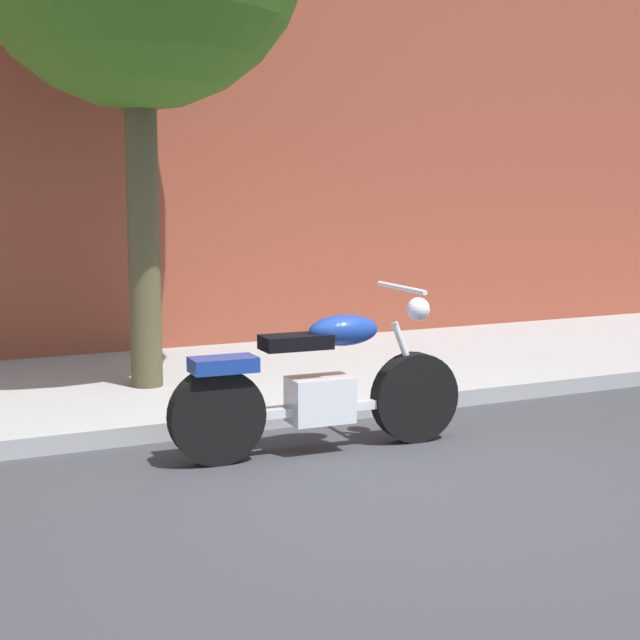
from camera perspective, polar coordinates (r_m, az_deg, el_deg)
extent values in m
plane|color=#38383D|center=(6.31, 3.76, -9.14)|extent=(60.00, 60.00, 0.00)
cube|color=#9D9D9D|center=(8.92, -5.64, -3.62)|extent=(20.58, 3.18, 0.14)
cylinder|color=black|center=(7.03, 5.66, -4.61)|extent=(0.66, 0.17, 0.66)
cylinder|color=black|center=(6.46, -6.17, -5.73)|extent=(0.66, 0.17, 0.66)
cube|color=silver|center=(6.70, 0.00, -4.75)|extent=(0.45, 0.30, 0.32)
cube|color=silver|center=(6.72, 0.00, -5.34)|extent=(1.35, 0.14, 0.06)
ellipsoid|color=navy|center=(6.68, 1.42, -0.61)|extent=(0.53, 0.28, 0.22)
cube|color=black|center=(6.55, -1.45, -1.31)|extent=(0.49, 0.26, 0.10)
cube|color=navy|center=(6.41, -5.78, -2.66)|extent=(0.45, 0.26, 0.10)
cylinder|color=silver|center=(6.95, 5.25, -2.40)|extent=(0.27, 0.06, 0.58)
cylinder|color=silver|center=(6.84, 4.87, 1.93)|extent=(0.07, 0.70, 0.04)
sphere|color=silver|center=(6.93, 5.88, 0.65)|extent=(0.17, 0.17, 0.17)
cylinder|color=silver|center=(6.78, -2.49, -5.48)|extent=(0.80, 0.13, 0.09)
cylinder|color=#4C452C|center=(8.28, -10.49, 5.81)|extent=(0.27, 0.27, 3.13)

